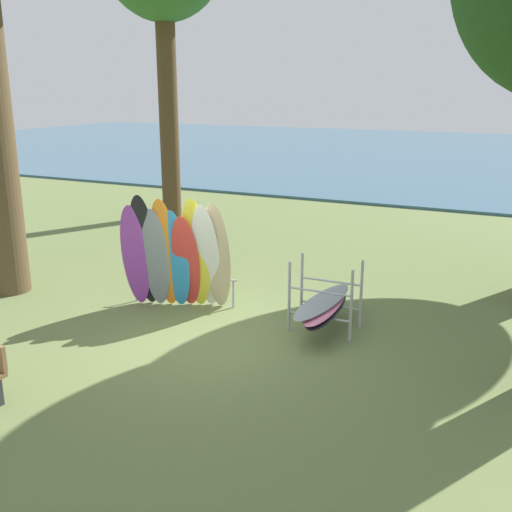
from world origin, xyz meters
name	(u,v)px	position (x,y,z in m)	size (l,w,h in m)	color
ground_plane	(215,337)	(0.00, 0.00, 0.00)	(80.00, 80.00, 0.00)	olive
lake_water	(455,154)	(0.00, 30.55, 0.05)	(80.00, 36.00, 0.10)	#38607A
leaning_board_pile	(176,256)	(-1.31, 0.89, 1.04)	(2.11, 1.11, 2.25)	purple
board_storage_rack	(325,304)	(1.57, 1.09, 0.47)	(1.15, 2.13, 1.25)	#9EA0A5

